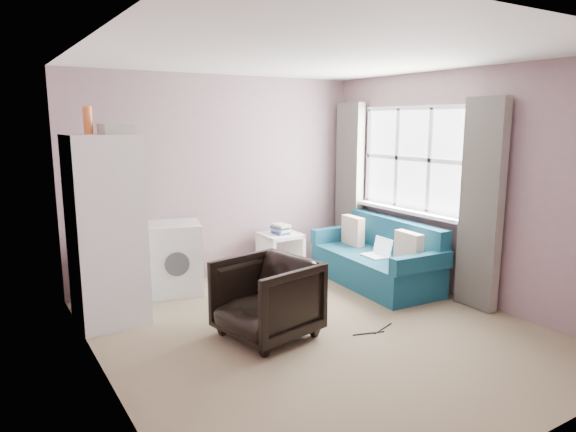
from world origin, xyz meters
The scene contains 8 objects.
room centered at (0.02, 0.01, 1.25)m, with size 3.84×4.24×2.54m.
armchair centered at (-0.47, 0.13, 0.40)m, with size 0.77×0.73×0.80m, color black.
fridge centered at (-1.59, 1.26, 0.93)m, with size 0.65×0.64×2.08m.
washing_machine centered at (-0.74, 1.77, 0.42)m, with size 0.71×0.71×0.81m.
side_table centered at (0.67, 1.77, 0.30)m, with size 0.48×0.48×0.65m.
sofa centered at (1.46, 0.78, 0.28)m, with size 0.91×1.79×0.78m.
window_dressing centered at (1.78, 0.70, 1.11)m, with size 0.17×2.62×2.18m.
floor_cables centered at (0.45, -0.32, 0.01)m, with size 0.50×0.12×0.01m.
Camera 1 is at (-2.65, -3.74, 1.95)m, focal length 32.00 mm.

